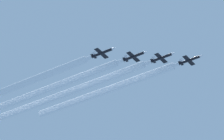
% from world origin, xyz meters
% --- Properties ---
extents(jet_lead, '(7.44, 10.83, 2.60)m').
position_xyz_m(jet_lead, '(-13.17, 11.36, 168.12)').
color(jet_lead, black).
extents(jet_second_echelon, '(7.44, 10.83, 2.60)m').
position_xyz_m(jet_second_echelon, '(-4.34, 3.92, 166.95)').
color(jet_second_echelon, black).
extents(jet_third_echelon, '(7.44, 10.83, 2.60)m').
position_xyz_m(jet_third_echelon, '(4.12, -3.41, 165.47)').
color(jet_third_echelon, black).
extents(jet_fourth_echelon, '(7.44, 10.83, 2.60)m').
position_xyz_m(jet_fourth_echelon, '(13.48, -11.69, 164.79)').
color(jet_fourth_echelon, black).
extents(smoke_trail_lead, '(2.75, 69.01, 2.75)m').
position_xyz_m(smoke_trail_lead, '(-13.17, -28.11, 168.09)').
color(smoke_trail_lead, white).
extents(smoke_trail_second_echelon, '(2.75, 85.34, 2.75)m').
position_xyz_m(smoke_trail_second_echelon, '(-4.34, -43.70, 166.92)').
color(smoke_trail_second_echelon, white).
extents(smoke_trail_third_echelon, '(2.75, 87.31, 2.75)m').
position_xyz_m(smoke_trail_third_echelon, '(4.12, -52.02, 165.45)').
color(smoke_trail_third_echelon, white).
extents(smoke_trail_fourth_echelon, '(2.75, 72.71, 2.75)m').
position_xyz_m(smoke_trail_fourth_echelon, '(13.48, -53.01, 164.77)').
color(smoke_trail_fourth_echelon, white).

